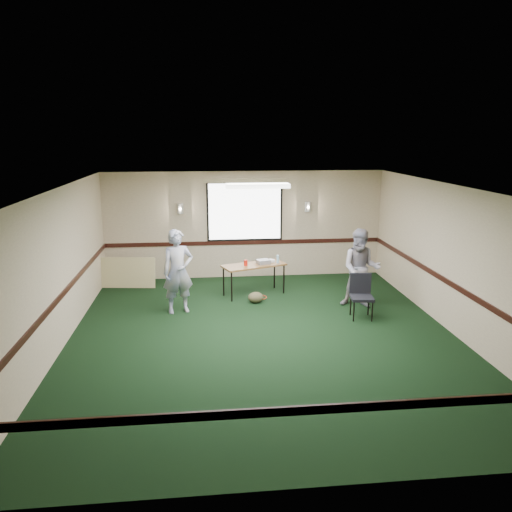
{
  "coord_description": "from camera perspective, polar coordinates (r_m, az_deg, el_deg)",
  "views": [
    {
      "loc": [
        -1.03,
        -8.39,
        3.59
      ],
      "look_at": [
        0.0,
        1.3,
        1.2
      ],
      "focal_mm": 35.0,
      "sensor_mm": 36.0,
      "label": 1
    }
  ],
  "objects": [
    {
      "name": "folding_table",
      "position": [
        11.32,
        -0.24,
        -1.22
      ],
      "size": [
        1.54,
        1.03,
        0.71
      ],
      "rotation": [
        0.0,
        0.0,
        0.35
      ],
      "color": "brown",
      "rests_on": "ground"
    },
    {
      "name": "ground",
      "position": [
        9.19,
        0.87,
        -9.23
      ],
      "size": [
        8.0,
        8.0,
        0.0
      ],
      "primitive_type": "plane",
      "color": "black",
      "rests_on": "ground"
    },
    {
      "name": "red_cup",
      "position": [
        11.19,
        -1.18,
        -0.78
      ],
      "size": [
        0.09,
        0.09,
        0.13
      ],
      "primitive_type": "cylinder",
      "color": "red",
      "rests_on": "folding_table"
    },
    {
      "name": "person_left",
      "position": [
        10.28,
        -8.91,
        -1.76
      ],
      "size": [
        0.72,
        0.57,
        1.73
      ],
      "primitive_type": "imported",
      "rotation": [
        0.0,
        0.0,
        0.27
      ],
      "color": "#46589B",
      "rests_on": "ground"
    },
    {
      "name": "cable_coil",
      "position": [
        11.27,
        0.39,
        -4.75
      ],
      "size": [
        0.42,
        0.42,
        0.02
      ],
      "primitive_type": "torus",
      "rotation": [
        0.0,
        0.0,
        -0.28
      ],
      "color": "red",
      "rests_on": "ground"
    },
    {
      "name": "duffel_bag",
      "position": [
        10.92,
        -0.03,
        -4.76
      ],
      "size": [
        0.35,
        0.26,
        0.24
      ],
      "primitive_type": "ellipsoid",
      "rotation": [
        0.0,
        0.0,
        -0.02
      ],
      "color": "#4C472B",
      "rests_on": "ground"
    },
    {
      "name": "conference_chair",
      "position": [
        10.2,
        11.93,
        -4.08
      ],
      "size": [
        0.48,
        0.49,
        0.88
      ],
      "rotation": [
        0.0,
        0.0,
        -0.11
      ],
      "color": "black",
      "rests_on": "ground"
    },
    {
      "name": "person_right",
      "position": [
        10.72,
        11.91,
        -1.4
      ],
      "size": [
        0.98,
        0.87,
        1.68
      ],
      "primitive_type": "imported",
      "rotation": [
        0.0,
        0.0,
        -0.34
      ],
      "color": "#7E8FC5",
      "rests_on": "ground"
    },
    {
      "name": "game_console",
      "position": [
        11.51,
        1.51,
        -0.56
      ],
      "size": [
        0.27,
        0.25,
        0.05
      ],
      "primitive_type": "cube",
      "rotation": [
        0.0,
        0.0,
        0.44
      ],
      "color": "silver",
      "rests_on": "folding_table"
    },
    {
      "name": "projector",
      "position": [
        11.35,
        0.84,
        -0.65
      ],
      "size": [
        0.34,
        0.31,
        0.09
      ],
      "primitive_type": "cube",
      "rotation": [
        0.0,
        0.0,
        0.3
      ],
      "color": "gray",
      "rests_on": "folding_table"
    },
    {
      "name": "water_bottle",
      "position": [
        11.4,
        2.5,
        -0.35
      ],
      "size": [
        0.06,
        0.06,
        0.19
      ],
      "primitive_type": "cylinder",
      "color": "#86C0DC",
      "rests_on": "folding_table"
    },
    {
      "name": "room_shell",
      "position": [
        10.76,
        -0.46,
        3.01
      ],
      "size": [
        8.0,
        8.02,
        8.0
      ],
      "color": "tan",
      "rests_on": "ground"
    },
    {
      "name": "folded_table",
      "position": [
        12.33,
        -14.7,
        -1.85
      ],
      "size": [
        1.44,
        0.38,
        0.73
      ],
      "primitive_type": "cube",
      "rotation": [
        -0.21,
        0.0,
        -0.12
      ],
      "color": "tan",
      "rests_on": "ground"
    }
  ]
}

